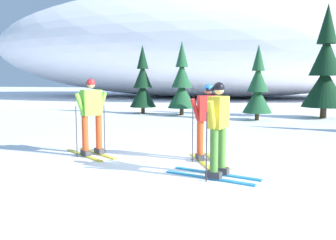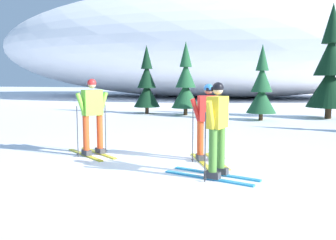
# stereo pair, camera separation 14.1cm
# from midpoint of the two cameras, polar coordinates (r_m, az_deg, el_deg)

# --- Properties ---
(ground_plane) EXTENTS (120.00, 120.00, 0.00)m
(ground_plane) POSITION_cam_midpoint_polar(r_m,az_deg,el_deg) (7.86, -1.51, -6.78)
(ground_plane) COLOR white
(skier_yellow_jacket) EXTENTS (1.83, 0.96, 1.77)m
(skier_yellow_jacket) POSITION_cam_midpoint_polar(r_m,az_deg,el_deg) (6.56, 8.49, -1.26)
(skier_yellow_jacket) COLOR #2893CC
(skier_yellow_jacket) RESTS_ON ground
(skier_red_jacket) EXTENTS (1.08, 1.64, 1.72)m
(skier_red_jacket) POSITION_cam_midpoint_polar(r_m,az_deg,el_deg) (7.87, 7.00, -0.11)
(skier_red_jacket) COLOR gold
(skier_red_jacket) RESTS_ON ground
(skier_lime_jacket) EXTENTS (1.63, 1.36, 1.83)m
(skier_lime_jacket) POSITION_cam_midpoint_polar(r_m,az_deg,el_deg) (8.58, -11.60, 0.82)
(skier_lime_jacket) COLOR gold
(skier_lime_jacket) RESTS_ON ground
(pine_tree_far_left) EXTENTS (1.37, 1.37, 3.56)m
(pine_tree_far_left) POSITION_cam_midpoint_polar(r_m,az_deg,el_deg) (18.55, -3.21, 5.62)
(pine_tree_far_left) COLOR #47301E
(pine_tree_far_left) RESTS_ON ground
(pine_tree_center_left) EXTENTS (1.42, 1.42, 3.67)m
(pine_tree_center_left) POSITION_cam_midpoint_polar(r_m,az_deg,el_deg) (17.77, 3.09, 5.73)
(pine_tree_center_left) COLOR #47301E
(pine_tree_center_left) RESTS_ON ground
(pine_tree_center) EXTENTS (1.28, 1.28, 3.32)m
(pine_tree_center) POSITION_cam_midpoint_polar(r_m,az_deg,el_deg) (16.01, 15.08, 4.87)
(pine_tree_center) COLOR #47301E
(pine_tree_center) RESTS_ON ground
(pine_tree_center_right) EXTENTS (2.01, 2.01, 5.21)m
(pine_tree_center_right) POSITION_cam_midpoint_polar(r_m,az_deg,el_deg) (17.83, 24.86, 7.19)
(pine_tree_center_right) COLOR #47301E
(pine_tree_center_right) RESTS_ON ground
(snow_ridge_background) EXTENTS (44.48, 21.12, 10.19)m
(snow_ridge_background) POSITION_cam_midpoint_polar(r_m,az_deg,el_deg) (35.16, 7.12, 11.96)
(snow_ridge_background) COLOR white
(snow_ridge_background) RESTS_ON ground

